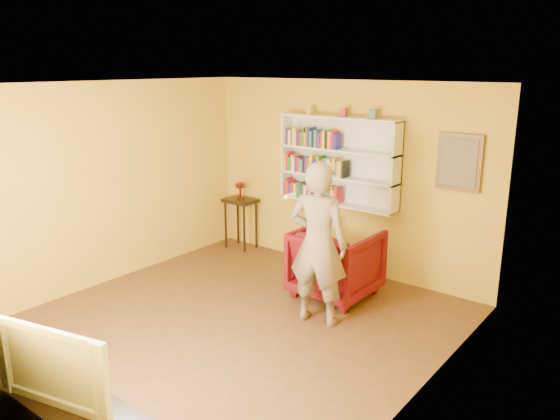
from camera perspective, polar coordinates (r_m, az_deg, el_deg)
The scene contains 15 objects.
room_shell at distance 5.96m, azimuth -6.19°, elevation -3.56°, with size 5.30×5.80×2.88m.
bookshelf at distance 7.67m, azimuth 6.34°, elevation 5.10°, with size 1.80×0.29×1.23m.
books_row_lower at distance 7.88m, azimuth 3.39°, elevation 1.96°, with size 0.93×0.18×0.26m.
books_row_middle at distance 7.79m, azimuth 3.67°, elevation 4.67°, with size 1.02×0.19×0.27m.
books_row_upper at distance 7.76m, azimuth 3.38°, elevation 7.49°, with size 0.89×0.19×0.27m.
ornament_left at distance 7.80m, azimuth 3.15°, elevation 10.32°, with size 0.08×0.08×0.11m, color gold.
ornament_centre at distance 7.50m, azimuth 6.68°, elevation 10.10°, with size 0.09×0.09×0.12m, color #A04135.
ornament_right at distance 7.27m, azimuth 9.75°, elevation 9.86°, with size 0.09×0.09×0.12m, color slate.
framed_painting at distance 6.98m, azimuth 18.21°, elevation 4.76°, with size 0.55×0.05×0.70m.
console_table at distance 8.77m, azimuth -4.14°, elevation 0.28°, with size 0.50×0.38×0.82m.
ruby_lustre at distance 8.69m, azimuth -4.18°, elevation 2.42°, with size 0.17×0.17×0.27m.
armchair at distance 7.04m, azimuth 5.90°, elevation -5.49°, with size 0.95×0.98×0.89m, color #47050F.
person at distance 6.15m, azimuth 4.01°, elevation -3.57°, with size 0.69×0.45×1.89m, color #746455.
game_remote at distance 5.73m, azimuth 1.05°, elevation 1.50°, with size 0.04×0.15×0.04m, color white.
television at distance 4.32m, azimuth -21.90°, elevation -14.38°, with size 1.04×0.14×0.60m, color black.
Camera 1 is at (3.96, -4.03, 2.90)m, focal length 35.00 mm.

